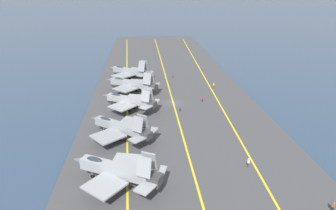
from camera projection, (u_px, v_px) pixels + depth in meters
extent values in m
plane|color=#2D425B|center=(173.00, 104.00, 80.13)|extent=(2000.00, 2000.00, 0.00)
cube|color=#424244|center=(173.00, 103.00, 80.05)|extent=(222.72, 44.47, 0.40)
cube|color=yellow|center=(218.00, 101.00, 80.98)|extent=(200.30, 8.31, 0.01)
cube|color=yellow|center=(173.00, 102.00, 79.98)|extent=(200.44, 0.36, 0.01)
cube|color=yellow|center=(127.00, 104.00, 78.97)|extent=(200.31, 8.11, 0.01)
cube|color=#93999E|center=(114.00, 169.00, 46.28)|extent=(6.97, 11.19, 1.78)
cone|color=#5B5E60|center=(78.00, 160.00, 48.68)|extent=(2.52, 2.74, 1.69)
cube|color=#38383A|center=(155.00, 180.00, 43.82)|extent=(2.69, 2.63, 1.51)
ellipsoid|color=#232D38|center=(95.00, 160.00, 47.22)|extent=(2.18, 2.97, 0.98)
cube|color=#93999E|center=(105.00, 185.00, 43.48)|extent=(7.04, 7.05, 0.28)
cube|color=#93999E|center=(127.00, 162.00, 49.23)|extent=(5.96, 6.06, 0.28)
cube|color=#93999E|center=(144.00, 167.00, 42.57)|extent=(1.85, 2.39, 3.01)
cube|color=#93999E|center=(150.00, 160.00, 44.17)|extent=(1.85, 2.39, 3.01)
cube|color=#93999E|center=(145.00, 188.00, 42.03)|extent=(3.57, 3.46, 0.20)
cube|color=#93999E|center=(158.00, 171.00, 45.96)|extent=(3.33, 2.95, 0.20)
cylinder|color=#B2B2B7|center=(92.00, 173.00, 48.49)|extent=(0.16, 0.16, 1.84)
cylinder|color=black|center=(92.00, 176.00, 48.72)|extent=(0.47, 0.63, 0.60)
cylinder|color=#B2B2B7|center=(117.00, 185.00, 45.47)|extent=(0.16, 0.16, 1.84)
cylinder|color=black|center=(118.00, 189.00, 45.70)|extent=(0.47, 0.63, 0.60)
cylinder|color=#B2B2B7|center=(126.00, 176.00, 47.61)|extent=(0.16, 0.16, 1.84)
cylinder|color=black|center=(126.00, 180.00, 47.84)|extent=(0.47, 0.63, 0.60)
cube|color=gray|center=(119.00, 126.00, 60.91)|extent=(8.49, 10.27, 1.60)
cone|color=#5B5E60|center=(94.00, 119.00, 64.34)|extent=(2.57, 2.69, 1.52)
cube|color=#38383A|center=(146.00, 135.00, 57.39)|extent=(2.63, 2.64, 1.36)
ellipsoid|color=#232D38|center=(105.00, 119.00, 62.42)|extent=(2.45, 2.80, 0.88)
cube|color=gray|center=(108.00, 136.00, 58.15)|extent=(7.38, 7.44, 0.28)
cube|color=gray|center=(131.00, 123.00, 63.65)|extent=(7.06, 6.87, 0.28)
cube|color=gray|center=(138.00, 124.00, 56.52)|extent=(2.09, 2.32, 2.94)
cube|color=gray|center=(143.00, 121.00, 57.83)|extent=(2.09, 2.32, 2.94)
cube|color=gray|center=(137.00, 139.00, 55.91)|extent=(3.53, 3.57, 0.20)
cube|color=gray|center=(151.00, 130.00, 59.34)|extent=(3.52, 3.28, 0.20)
cylinder|color=#B2B2B7|center=(103.00, 128.00, 63.71)|extent=(0.16, 0.16, 1.65)
cylinder|color=black|center=(104.00, 131.00, 63.91)|extent=(0.54, 0.61, 0.60)
cylinder|color=#B2B2B7|center=(120.00, 137.00, 60.04)|extent=(0.16, 0.16, 1.65)
cylinder|color=black|center=(120.00, 139.00, 60.24)|extent=(0.54, 0.61, 0.60)
cylinder|color=#B2B2B7|center=(127.00, 133.00, 61.79)|extent=(0.16, 0.16, 1.65)
cylinder|color=black|center=(127.00, 135.00, 61.98)|extent=(0.54, 0.61, 0.60)
cube|color=#93999E|center=(128.00, 100.00, 74.52)|extent=(7.18, 10.70, 1.54)
cone|color=#5B5E60|center=(106.00, 96.00, 77.19)|extent=(2.37, 2.62, 1.47)
cube|color=#38383A|center=(152.00, 104.00, 71.80)|extent=(2.48, 2.51, 1.31)
ellipsoid|color=#232D38|center=(116.00, 95.00, 75.65)|extent=(2.15, 2.84, 0.85)
cube|color=#93999E|center=(122.00, 106.00, 71.89)|extent=(6.92, 6.92, 0.28)
cube|color=#93999E|center=(136.00, 98.00, 77.22)|extent=(6.03, 6.14, 0.28)
cube|color=#93999E|center=(145.00, 96.00, 70.81)|extent=(1.85, 2.31, 2.71)
cube|color=#93999E|center=(149.00, 94.00, 72.17)|extent=(1.85, 2.31, 2.71)
cube|color=#93999E|center=(146.00, 107.00, 70.16)|extent=(3.54, 3.47, 0.20)
cube|color=#93999E|center=(154.00, 101.00, 73.80)|extent=(3.39, 3.02, 0.20)
cylinder|color=#B2B2B7|center=(114.00, 103.00, 76.86)|extent=(0.16, 0.16, 1.83)
cylinder|color=black|center=(114.00, 106.00, 77.09)|extent=(0.49, 0.63, 0.60)
cylinder|color=#B2B2B7|center=(130.00, 108.00, 73.79)|extent=(0.16, 0.16, 1.83)
cylinder|color=black|center=(130.00, 111.00, 74.02)|extent=(0.49, 0.63, 0.60)
cylinder|color=#B2B2B7|center=(134.00, 105.00, 75.60)|extent=(0.16, 0.16, 1.83)
cylinder|color=black|center=(134.00, 108.00, 75.83)|extent=(0.49, 0.63, 0.60)
cube|color=gray|center=(130.00, 83.00, 86.76)|extent=(7.85, 11.76, 1.67)
cone|color=#5B5E60|center=(109.00, 80.00, 89.68)|extent=(2.58, 2.87, 1.58)
cube|color=#38383A|center=(153.00, 87.00, 83.77)|extent=(2.69, 2.74, 1.42)
ellipsoid|color=#232D38|center=(119.00, 79.00, 87.99)|extent=(2.35, 3.12, 0.92)
cube|color=gray|center=(125.00, 89.00, 84.00)|extent=(7.40, 7.40, 0.28)
cube|color=gray|center=(137.00, 82.00, 89.59)|extent=(6.34, 6.66, 0.28)
cube|color=gray|center=(147.00, 79.00, 82.67)|extent=(2.05, 2.56, 3.18)
cube|color=gray|center=(150.00, 77.00, 84.14)|extent=(2.05, 2.56, 3.18)
cube|color=gray|center=(148.00, 89.00, 82.11)|extent=(3.68, 3.64, 0.20)
cube|color=gray|center=(155.00, 84.00, 85.85)|extent=(3.46, 3.22, 0.20)
cylinder|color=#B2B2B7|center=(117.00, 87.00, 89.29)|extent=(0.16, 0.16, 1.86)
cylinder|color=black|center=(117.00, 89.00, 89.53)|extent=(0.49, 0.63, 0.60)
cylinder|color=#B2B2B7|center=(132.00, 91.00, 85.93)|extent=(0.16, 0.16, 1.86)
cylinder|color=black|center=(132.00, 93.00, 86.17)|extent=(0.49, 0.63, 0.60)
cylinder|color=#B2B2B7|center=(136.00, 88.00, 87.89)|extent=(0.16, 0.16, 1.86)
cylinder|color=black|center=(136.00, 91.00, 88.13)|extent=(0.49, 0.63, 0.60)
cube|color=gray|center=(129.00, 71.00, 100.08)|extent=(8.17, 10.90, 1.64)
cone|color=#5B5E60|center=(112.00, 68.00, 103.26)|extent=(2.58, 2.77, 1.56)
cube|color=#38383A|center=(147.00, 74.00, 96.82)|extent=(2.67, 2.68, 1.40)
ellipsoid|color=#232D38|center=(120.00, 67.00, 101.45)|extent=(2.40, 2.94, 0.90)
cube|color=gray|center=(123.00, 75.00, 97.09)|extent=(7.73, 7.78, 0.28)
cube|color=gray|center=(136.00, 70.00, 103.09)|extent=(7.22, 6.90, 0.28)
cube|color=gray|center=(142.00, 66.00, 95.78)|extent=(2.12, 2.46, 3.32)
cube|color=gray|center=(145.00, 65.00, 97.17)|extent=(2.12, 2.46, 3.32)
cube|color=gray|center=(142.00, 75.00, 95.24)|extent=(3.60, 3.59, 0.20)
cube|color=gray|center=(149.00, 72.00, 98.84)|extent=(3.49, 3.24, 0.20)
cylinder|color=#B2B2B7|center=(118.00, 74.00, 102.72)|extent=(0.16, 0.16, 1.64)
cylinder|color=black|center=(118.00, 75.00, 102.92)|extent=(0.52, 0.62, 0.60)
cylinder|color=#B2B2B7|center=(130.00, 77.00, 99.20)|extent=(0.16, 0.16, 1.64)
cylinder|color=black|center=(130.00, 79.00, 99.40)|extent=(0.52, 0.62, 0.60)
cylinder|color=#B2B2B7|center=(134.00, 75.00, 101.06)|extent=(0.16, 0.16, 1.64)
cylinder|color=black|center=(134.00, 77.00, 101.26)|extent=(0.52, 0.62, 0.60)
cylinder|color=#232328|center=(333.00, 209.00, 41.37)|extent=(0.24, 0.24, 0.82)
cube|color=brown|center=(334.00, 205.00, 41.10)|extent=(0.45, 0.45, 0.59)
sphere|color=beige|center=(334.00, 203.00, 40.95)|extent=(0.22, 0.22, 0.22)
sphere|color=brown|center=(335.00, 202.00, 40.92)|extent=(0.24, 0.24, 0.24)
cylinder|color=#383328|center=(180.00, 110.00, 74.21)|extent=(0.24, 0.24, 0.86)
cube|color=#284CB2|center=(180.00, 107.00, 73.94)|extent=(0.40, 0.29, 0.60)
sphere|color=beige|center=(180.00, 105.00, 73.78)|extent=(0.22, 0.22, 0.22)
sphere|color=#284CB2|center=(180.00, 105.00, 73.76)|extent=(0.24, 0.24, 0.24)
cylinder|color=#4C473D|center=(213.00, 87.00, 91.09)|extent=(0.24, 0.24, 0.80)
cube|color=yellow|center=(214.00, 85.00, 90.84)|extent=(0.27, 0.39, 0.52)
sphere|color=tan|center=(214.00, 83.00, 90.69)|extent=(0.22, 0.22, 0.22)
sphere|color=yellow|center=(214.00, 83.00, 90.67)|extent=(0.24, 0.24, 0.24)
cylinder|color=#4C473D|center=(173.00, 76.00, 101.31)|extent=(0.24, 0.24, 0.90)
cube|color=purple|center=(173.00, 74.00, 101.04)|extent=(0.43, 0.46, 0.56)
sphere|color=tan|center=(173.00, 73.00, 100.89)|extent=(0.22, 0.22, 0.22)
sphere|color=purple|center=(173.00, 73.00, 100.86)|extent=(0.24, 0.24, 0.24)
cylinder|color=#383328|center=(248.00, 165.00, 51.58)|extent=(0.24, 0.24, 0.80)
cube|color=white|center=(248.00, 161.00, 51.32)|extent=(0.31, 0.42, 0.59)
sphere|color=#9E7051|center=(249.00, 159.00, 51.16)|extent=(0.22, 0.22, 0.22)
sphere|color=white|center=(249.00, 159.00, 51.14)|extent=(0.24, 0.24, 0.24)
cylinder|color=#232328|center=(202.00, 100.00, 80.30)|extent=(0.24, 0.24, 0.84)
cube|color=red|center=(202.00, 98.00, 80.04)|extent=(0.43, 0.34, 0.54)
sphere|color=#9E7051|center=(202.00, 97.00, 79.89)|extent=(0.22, 0.22, 0.22)
sphere|color=red|center=(202.00, 96.00, 79.87)|extent=(0.24, 0.24, 0.24)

